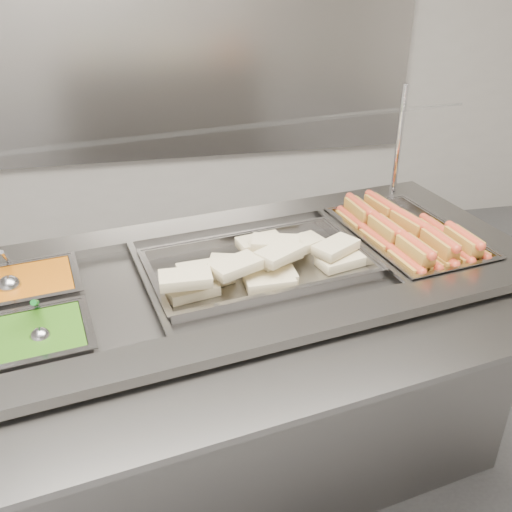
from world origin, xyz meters
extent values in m
cube|color=gray|center=(0.00, 2.45, 1.20)|extent=(3.00, 0.04, 1.20)
cube|color=gray|center=(0.01, 0.40, 0.44)|extent=(1.93, 1.07, 0.88)
cube|color=gray|center=(0.07, 0.05, 0.90)|extent=(1.90, 0.46, 0.03)
cube|color=gray|center=(-0.05, 0.75, 0.90)|extent=(1.90, 0.46, 0.03)
cube|color=gray|center=(0.88, 0.55, 0.90)|extent=(0.23, 0.59, 0.03)
cube|color=black|center=(0.01, 0.40, 0.78)|extent=(1.72, 0.85, 0.02)
cube|color=gray|center=(0.44, 0.47, 0.91)|extent=(0.12, 0.57, 0.01)
cube|color=gray|center=(-0.29, 0.34, 0.91)|extent=(0.12, 0.57, 0.01)
cube|color=gray|center=(0.10, -0.12, 0.86)|extent=(1.84, 0.57, 0.02)
cylinder|color=silver|center=(0.73, 0.86, 1.14)|extent=(0.02, 0.02, 0.45)
cube|color=silver|center=(-0.03, 0.60, 1.30)|extent=(1.70, 0.58, 0.09)
cube|color=#BF4C0A|center=(-0.66, 0.43, 0.87)|extent=(0.32, 0.27, 0.09)
cube|color=#235D0E|center=(-0.61, 0.14, 0.87)|extent=(0.32, 0.27, 0.09)
cube|color=#AA7223|center=(0.54, 0.31, 0.90)|extent=(0.08, 0.16, 0.05)
cylinder|color=red|center=(0.54, 0.31, 0.92)|extent=(0.06, 0.17, 0.03)
cube|color=#AA7223|center=(0.51, 0.48, 0.89)|extent=(0.08, 0.16, 0.05)
cylinder|color=red|center=(0.51, 0.48, 0.92)|extent=(0.06, 0.17, 0.03)
cube|color=#AA7223|center=(0.48, 0.66, 0.89)|extent=(0.08, 0.16, 0.05)
cylinder|color=red|center=(0.48, 0.66, 0.92)|extent=(0.06, 0.17, 0.03)
cube|color=#AA7223|center=(0.60, 0.32, 0.89)|extent=(0.08, 0.16, 0.05)
cylinder|color=red|center=(0.60, 0.32, 0.92)|extent=(0.06, 0.17, 0.03)
cube|color=#AA7223|center=(0.57, 0.50, 0.90)|extent=(0.08, 0.16, 0.05)
cylinder|color=red|center=(0.57, 0.50, 0.92)|extent=(0.06, 0.17, 0.03)
cube|color=#AA7223|center=(0.54, 0.67, 0.89)|extent=(0.08, 0.16, 0.05)
cylinder|color=red|center=(0.54, 0.67, 0.92)|extent=(0.06, 0.17, 0.03)
cube|color=#AA7223|center=(0.67, 0.33, 0.89)|extent=(0.08, 0.16, 0.05)
cylinder|color=red|center=(0.67, 0.33, 0.92)|extent=(0.06, 0.17, 0.03)
cube|color=#AA7223|center=(0.63, 0.51, 0.89)|extent=(0.08, 0.16, 0.05)
cylinder|color=red|center=(0.63, 0.51, 0.92)|extent=(0.07, 0.17, 0.03)
cube|color=#AA7223|center=(0.60, 0.68, 0.89)|extent=(0.08, 0.16, 0.05)
cylinder|color=red|center=(0.60, 0.68, 0.92)|extent=(0.06, 0.17, 0.03)
cube|color=#AA7223|center=(0.73, 0.34, 0.89)|extent=(0.08, 0.16, 0.05)
cylinder|color=red|center=(0.73, 0.34, 0.92)|extent=(0.06, 0.17, 0.03)
cube|color=#AA7223|center=(0.70, 0.52, 0.89)|extent=(0.08, 0.16, 0.05)
cylinder|color=red|center=(0.70, 0.52, 0.92)|extent=(0.06, 0.17, 0.03)
cube|color=#AA7223|center=(0.67, 0.69, 0.89)|extent=(0.07, 0.16, 0.05)
cylinder|color=red|center=(0.67, 0.69, 0.92)|extent=(0.05, 0.17, 0.03)
cube|color=#AA7223|center=(0.79, 0.35, 0.89)|extent=(0.08, 0.16, 0.05)
cylinder|color=red|center=(0.79, 0.35, 0.92)|extent=(0.06, 0.17, 0.03)
cube|color=#AA7223|center=(0.76, 0.53, 0.89)|extent=(0.07, 0.16, 0.05)
cylinder|color=red|center=(0.76, 0.53, 0.92)|extent=(0.05, 0.17, 0.03)
cube|color=#AA7223|center=(0.57, 0.32, 0.95)|extent=(0.08, 0.16, 0.05)
cylinder|color=red|center=(0.57, 0.32, 0.97)|extent=(0.06, 0.17, 0.03)
cube|color=#AA7223|center=(0.54, 0.48, 0.95)|extent=(0.08, 0.16, 0.05)
cylinder|color=red|center=(0.54, 0.48, 0.97)|extent=(0.06, 0.17, 0.03)
cube|color=#AA7223|center=(0.51, 0.66, 0.95)|extent=(0.07, 0.16, 0.05)
cylinder|color=red|center=(0.51, 0.66, 0.97)|extent=(0.05, 0.17, 0.03)
cube|color=#AA7223|center=(0.67, 0.34, 0.95)|extent=(0.07, 0.16, 0.05)
cylinder|color=red|center=(0.67, 0.34, 0.97)|extent=(0.05, 0.17, 0.03)
cube|color=#AA7223|center=(0.64, 0.51, 0.95)|extent=(0.09, 0.16, 0.05)
cylinder|color=red|center=(0.64, 0.51, 0.97)|extent=(0.07, 0.17, 0.03)
cube|color=#AA7223|center=(0.60, 0.67, 0.95)|extent=(0.08, 0.16, 0.05)
cylinder|color=red|center=(0.60, 0.67, 0.97)|extent=(0.07, 0.17, 0.03)
cube|color=#AA7223|center=(0.76, 0.34, 0.95)|extent=(0.07, 0.16, 0.05)
cylinder|color=red|center=(0.76, 0.34, 0.97)|extent=(0.05, 0.17, 0.03)
cube|color=beige|center=(-0.18, 0.32, 0.90)|extent=(0.17, 0.15, 0.03)
cube|color=beige|center=(0.24, 0.52, 0.90)|extent=(0.17, 0.14, 0.03)
cube|color=beige|center=(0.08, 0.29, 0.90)|extent=(0.15, 0.09, 0.03)
cube|color=beige|center=(0.34, 0.38, 0.90)|extent=(0.17, 0.12, 0.03)
cube|color=beige|center=(-0.01, 0.42, 0.91)|extent=(0.17, 0.12, 0.03)
cube|color=beige|center=(-0.11, 0.35, 0.90)|extent=(0.17, 0.13, 0.03)
cube|color=beige|center=(0.09, 0.32, 0.90)|extent=(0.15, 0.09, 0.03)
cube|color=beige|center=(-0.16, 0.29, 0.90)|extent=(0.17, 0.12, 0.03)
cube|color=beige|center=(0.20, 0.44, 0.94)|extent=(0.17, 0.15, 0.03)
cube|color=beige|center=(0.13, 0.39, 0.94)|extent=(0.17, 0.15, 0.03)
cube|color=beige|center=(0.33, 0.40, 0.94)|extent=(0.17, 0.15, 0.03)
cube|color=beige|center=(0.13, 0.44, 0.94)|extent=(0.16, 0.10, 0.03)
cube|color=beige|center=(0.09, 0.50, 0.93)|extent=(0.17, 0.12, 0.03)
cube|color=beige|center=(-0.12, 0.34, 0.94)|extent=(0.16, 0.10, 0.03)
cube|color=beige|center=(-0.18, 0.26, 0.96)|extent=(0.15, 0.09, 0.03)
cube|color=beige|center=(0.13, 0.35, 0.97)|extent=(0.17, 0.15, 0.03)
cube|color=beige|center=(0.13, 0.42, 0.97)|extent=(0.17, 0.13, 0.03)
cube|color=beige|center=(-0.02, 0.31, 0.96)|extent=(0.17, 0.14, 0.03)
sphere|color=#A7A6AB|center=(-0.70, 0.40, 0.91)|extent=(0.07, 0.07, 0.07)
cylinder|color=#A7A6AB|center=(-0.71, 0.48, 0.98)|extent=(0.04, 0.15, 0.12)
sphere|color=#A7A6AB|center=(-0.58, 0.12, 0.91)|extent=(0.06, 0.06, 0.06)
cylinder|color=#167D27|center=(-0.59, 0.20, 0.97)|extent=(0.04, 0.15, 0.10)
camera|label=1|loc=(-0.27, -1.18, 1.81)|focal=40.00mm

